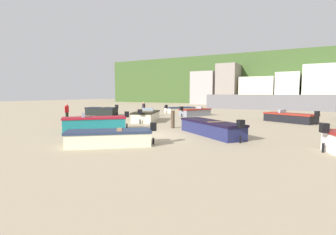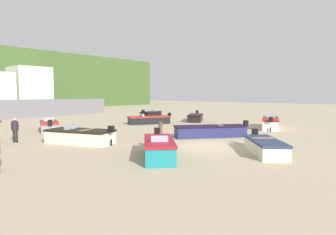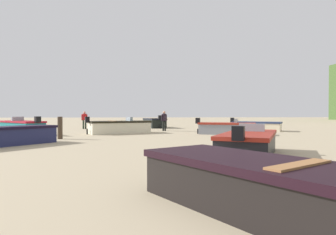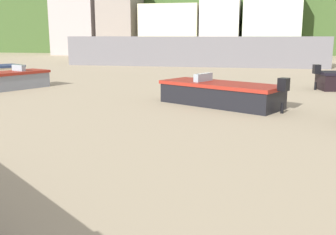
% 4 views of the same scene
% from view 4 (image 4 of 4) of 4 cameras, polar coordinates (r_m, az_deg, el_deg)
% --- Properties ---
extents(headland_hill, '(90.00, 32.00, 12.10)m').
position_cam_4_polar(headland_hill, '(68.11, 5.60, 14.82)').
color(headland_hill, '#395226').
rests_on(headland_hill, ground).
extents(harbor_pier, '(20.60, 2.40, 2.34)m').
position_cam_4_polar(harbor_pier, '(31.92, 3.74, 9.60)').
color(harbor_pier, slate).
rests_on(harbor_pier, ground).
extents(townhouse_far_left, '(5.62, 6.93, 7.70)m').
position_cam_4_polar(townhouse_far_left, '(53.78, -12.49, 13.09)').
color(townhouse_far_left, '#9C918E').
rests_on(townhouse_far_left, ground).
extents(townhouse_centre_left, '(4.45, 6.66, 9.23)m').
position_cam_4_polar(townhouse_centre_left, '(51.64, -6.77, 14.19)').
color(townhouse_centre_left, gray).
rests_on(townhouse_centre_left, ground).
extents(townhouse_centre, '(7.02, 5.71, 6.08)m').
position_cam_4_polar(townhouse_centre, '(49.41, 0.53, 12.55)').
color(townhouse_centre, beige).
rests_on(townhouse_centre, ground).
extents(townhouse_right, '(4.47, 5.86, 6.82)m').
position_cam_4_polar(townhouse_right, '(48.65, 7.67, 12.90)').
color(townhouse_right, silver).
rests_on(townhouse_right, ground).
extents(townhouse_far_right, '(6.37, 6.24, 8.11)m').
position_cam_4_polar(townhouse_far_right, '(48.74, 14.75, 13.39)').
color(townhouse_far_right, beige).
rests_on(townhouse_far_right, ground).
extents(boat_black_6, '(4.54, 3.41, 1.11)m').
position_cam_4_polar(boat_black_6, '(13.71, 7.66, 3.45)').
color(boat_black_6, black).
rests_on(boat_black_6, ground).
extents(boat_grey_9, '(2.79, 4.04, 1.12)m').
position_cam_4_polar(boat_grey_9, '(19.09, -22.46, 5.01)').
color(boat_grey_9, gray).
rests_on(boat_grey_9, ground).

